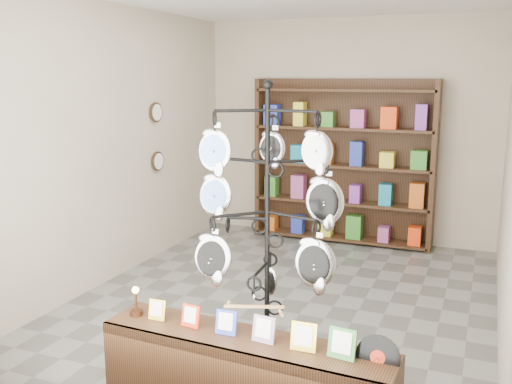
{
  "coord_description": "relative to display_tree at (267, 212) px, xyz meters",
  "views": [
    {
      "loc": [
        1.8,
        -5.18,
        2.23
      ],
      "look_at": [
        0.08,
        -1.0,
        1.31
      ],
      "focal_mm": 40.0,
      "sensor_mm": 36.0,
      "label": 1
    }
  ],
  "objects": [
    {
      "name": "room_envelope",
      "position": [
        -0.38,
        1.5,
        0.57
      ],
      "size": [
        5.0,
        5.0,
        5.0
      ],
      "color": "#BAAB95",
      "rests_on": "ground"
    },
    {
      "name": "back_shelving",
      "position": [
        -0.38,
        3.8,
        -0.25
      ],
      "size": [
        2.42,
        0.36,
        2.2
      ],
      "color": "black",
      "rests_on": "ground"
    },
    {
      "name": "wall_clocks",
      "position": [
        -2.35,
        2.3,
        0.22
      ],
      "size": [
        0.03,
        0.24,
        0.84
      ],
      "color": "black",
      "rests_on": "ground"
    },
    {
      "name": "ground",
      "position": [
        -0.38,
        1.5,
        -1.28
      ],
      "size": [
        5.0,
        5.0,
        0.0
      ],
      "primitive_type": "plane",
      "color": "slate",
      "rests_on": "ground"
    },
    {
      "name": "display_tree",
      "position": [
        0.0,
        0.0,
        0.0
      ],
      "size": [
        1.15,
        1.13,
        2.21
      ],
      "rotation": [
        0.0,
        0.0,
        0.25
      ],
      "color": "black",
      "rests_on": "ground"
    },
    {
      "name": "front_shelf",
      "position": [
        0.0,
        -0.42,
        -1.02
      ],
      "size": [
        2.07,
        0.51,
        0.73
      ],
      "rotation": [
        0.0,
        0.0,
        -0.04
      ],
      "color": "black",
      "rests_on": "ground"
    }
  ]
}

